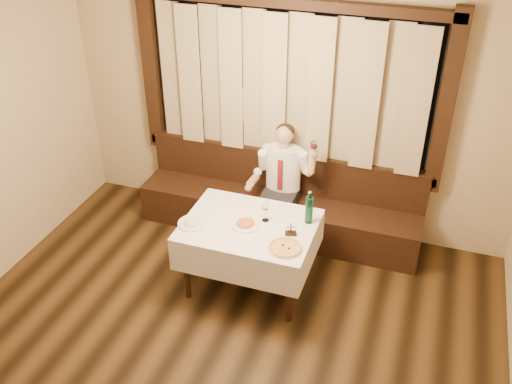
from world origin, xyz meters
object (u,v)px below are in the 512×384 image
(banquette, at_px, (279,207))
(green_bottle, at_px, (309,209))
(dining_table, at_px, (249,233))
(seated_man, at_px, (282,175))
(pasta_cream, at_px, (192,221))
(cruet_caddy, at_px, (291,231))
(pasta_red, at_px, (245,222))
(pizza, at_px, (285,248))

(banquette, relative_size, green_bottle, 9.34)
(banquette, bearing_deg, dining_table, -90.00)
(dining_table, xyz_separation_m, seated_man, (0.05, 0.94, 0.14))
(pasta_cream, height_order, cruet_caddy, cruet_caddy)
(banquette, relative_size, dining_table, 2.52)
(banquette, distance_m, cruet_caddy, 1.24)
(green_bottle, relative_size, seated_man, 0.25)
(pasta_red, bearing_deg, seated_man, 85.48)
(pasta_cream, bearing_deg, green_bottle, 20.50)
(banquette, height_order, pizza, banquette)
(dining_table, height_order, cruet_caddy, cruet_caddy)
(seated_man, bearing_deg, pizza, -72.02)
(pizza, height_order, pasta_cream, pasta_cream)
(pasta_red, bearing_deg, pasta_cream, -163.26)
(dining_table, distance_m, pasta_cream, 0.56)
(banquette, distance_m, seated_man, 0.49)
(dining_table, xyz_separation_m, green_bottle, (0.53, 0.21, 0.25))
(banquette, xyz_separation_m, green_bottle, (0.53, -0.81, 0.59))
(pasta_cream, distance_m, cruet_caddy, 0.95)
(pasta_red, distance_m, cruet_caddy, 0.45)
(dining_table, relative_size, pasta_red, 4.41)
(cruet_caddy, bearing_deg, pasta_cream, 172.75)
(pasta_red, relative_size, green_bottle, 0.84)
(green_bottle, xyz_separation_m, seated_man, (-0.48, 0.72, -0.11))
(pasta_red, xyz_separation_m, seated_man, (0.08, 0.97, -0.00))
(banquette, distance_m, green_bottle, 1.13)
(green_bottle, bearing_deg, cruet_caddy, -112.58)
(pasta_red, bearing_deg, pizza, -26.66)
(banquette, height_order, dining_table, banquette)
(banquette, bearing_deg, green_bottle, -56.77)
(pasta_cream, bearing_deg, cruet_caddy, 8.27)
(pasta_cream, relative_size, seated_man, 0.21)
(pasta_red, xyz_separation_m, cruet_caddy, (0.45, -0.01, 0.00))
(dining_table, height_order, pizza, pizza)
(banquette, height_order, pasta_red, banquette)
(pizza, height_order, pasta_red, pasta_red)
(pizza, bearing_deg, banquette, 108.76)
(pasta_cream, distance_m, seated_man, 1.25)
(banquette, xyz_separation_m, pasta_red, (-0.03, -1.05, 0.49))
(pasta_cream, height_order, green_bottle, green_bottle)
(dining_table, xyz_separation_m, pasta_cream, (-0.52, -0.18, 0.14))
(pizza, distance_m, green_bottle, 0.50)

